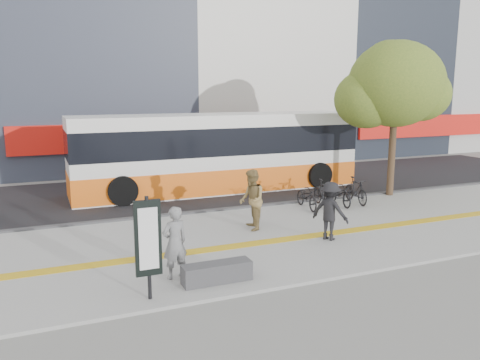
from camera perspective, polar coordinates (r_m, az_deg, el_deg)
name	(u,v)px	position (r m, az deg, el deg)	size (l,w,h in m)	color
ground	(292,254)	(13.35, 6.10, -8.66)	(120.00, 120.00, 0.00)	slate
sidewalk	(267,237)	(14.60, 3.24, -6.75)	(40.00, 7.00, 0.08)	slate
tactile_strip	(275,241)	(14.16, 4.14, -7.12)	(40.00, 0.45, 0.01)	gold
street	(192,190)	(21.38, -5.63, -1.20)	(40.00, 8.00, 0.06)	black
curb	(225,210)	(17.68, -1.76, -3.54)	(40.00, 0.25, 0.14)	#3C3C3E
bench	(217,273)	(11.20, -2.74, -10.81)	(1.60, 0.45, 0.45)	#3C3C3E
signboard	(148,240)	(10.16, -10.76, -6.92)	(0.55, 0.10, 2.20)	black
street_tree	(393,86)	(20.70, 17.57, 10.47)	(4.40, 3.80, 6.31)	#3E291C
bus	(218,155)	(20.97, -2.59, 2.99)	(12.38, 2.93, 3.30)	silver
bicycle_row	(331,194)	(18.45, 10.68, -1.57)	(2.89, 1.78, 1.00)	black
seated_woman	(175,243)	(11.31, -7.69, -7.30)	(0.62, 0.41, 1.70)	black
pedestrian_tan	(252,200)	(15.00, 1.39, -2.36)	(0.92, 0.72, 1.89)	olive
pedestrian_dark	(330,211)	(14.28, 10.55, -3.59)	(1.10, 0.63, 1.70)	black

